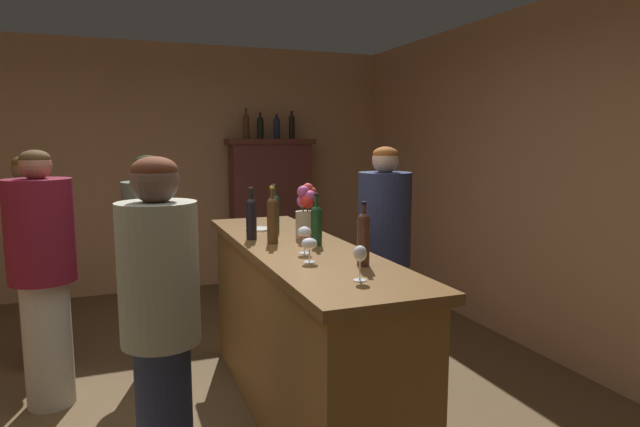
# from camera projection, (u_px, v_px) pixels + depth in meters

# --- Properties ---
(wall_back) EXTENTS (5.60, 0.12, 2.72)m
(wall_back) POSITION_uv_depth(u_px,v_px,m) (146.00, 169.00, 5.86)
(wall_back) COLOR tan
(wall_back) RESTS_ON ground
(wall_right) EXTENTS (0.12, 6.77, 2.72)m
(wall_right) POSITION_uv_depth(u_px,v_px,m) (594.00, 185.00, 3.72)
(wall_right) COLOR tan
(wall_right) RESTS_ON ground
(bar_counter) EXTENTS (0.61, 2.37, 1.06)m
(bar_counter) POSITION_uv_depth(u_px,v_px,m) (299.00, 332.00, 3.19)
(bar_counter) COLOR brown
(bar_counter) RESTS_ON ground
(display_cabinet) EXTENTS (0.98, 0.36, 1.69)m
(display_cabinet) POSITION_uv_depth(u_px,v_px,m) (271.00, 209.00, 6.15)
(display_cabinet) COLOR brown
(display_cabinet) RESTS_ON ground
(wine_bottle_malbec) EXTENTS (0.06, 0.06, 0.32)m
(wine_bottle_malbec) POSITION_uv_depth(u_px,v_px,m) (363.00, 237.00, 2.58)
(wine_bottle_malbec) COLOR #4C2B1E
(wine_bottle_malbec) RESTS_ON bar_counter
(wine_bottle_rose) EXTENTS (0.07, 0.07, 0.32)m
(wine_bottle_rose) POSITION_uv_depth(u_px,v_px,m) (274.00, 211.00, 3.55)
(wine_bottle_rose) COLOR #1D3F22
(wine_bottle_rose) RESTS_ON bar_counter
(wine_bottle_merlot) EXTENTS (0.07, 0.07, 0.30)m
(wine_bottle_merlot) POSITION_uv_depth(u_px,v_px,m) (316.00, 223.00, 3.10)
(wine_bottle_merlot) COLOR #153E1E
(wine_bottle_merlot) RESTS_ON bar_counter
(wine_bottle_riesling) EXTENTS (0.07, 0.07, 0.34)m
(wine_bottle_riesling) POSITION_uv_depth(u_px,v_px,m) (272.00, 218.00, 3.15)
(wine_bottle_riesling) COLOR #4E3117
(wine_bottle_riesling) RESTS_ON bar_counter
(wine_bottle_syrah) EXTENTS (0.07, 0.07, 0.32)m
(wine_bottle_syrah) POSITION_uv_depth(u_px,v_px,m) (251.00, 216.00, 3.27)
(wine_bottle_syrah) COLOR black
(wine_bottle_syrah) RESTS_ON bar_counter
(wine_glass_front) EXTENTS (0.08, 0.08, 0.12)m
(wine_glass_front) POSITION_uv_depth(u_px,v_px,m) (309.00, 244.00, 2.66)
(wine_glass_front) COLOR white
(wine_glass_front) RESTS_ON bar_counter
(wine_glass_mid) EXTENTS (0.06, 0.06, 0.16)m
(wine_glass_mid) POSITION_uv_depth(u_px,v_px,m) (360.00, 255.00, 2.31)
(wine_glass_mid) COLOR white
(wine_glass_mid) RESTS_ON bar_counter
(wine_glass_rear) EXTENTS (0.08, 0.08, 0.15)m
(wine_glass_rear) POSITION_uv_depth(u_px,v_px,m) (304.00, 234.00, 2.87)
(wine_glass_rear) COLOR white
(wine_glass_rear) RESTS_ON bar_counter
(flower_arrangement) EXTENTS (0.14, 0.14, 0.34)m
(flower_arrangement) POSITION_uv_depth(u_px,v_px,m) (307.00, 213.00, 3.32)
(flower_arrangement) COLOR tan
(flower_arrangement) RESTS_ON bar_counter
(cheese_plate) EXTENTS (0.17, 0.17, 0.01)m
(cheese_plate) POSITION_uv_depth(u_px,v_px,m) (258.00, 229.00, 3.64)
(cheese_plate) COLOR white
(cheese_plate) RESTS_ON bar_counter
(display_bottle_left) EXTENTS (0.07, 0.07, 0.34)m
(display_bottle_left) POSITION_uv_depth(u_px,v_px,m) (246.00, 125.00, 5.93)
(display_bottle_left) COLOR #4C351B
(display_bottle_left) RESTS_ON display_cabinet
(display_bottle_midleft) EXTENTS (0.08, 0.08, 0.30)m
(display_bottle_midleft) POSITION_uv_depth(u_px,v_px,m) (260.00, 127.00, 5.98)
(display_bottle_midleft) COLOR black
(display_bottle_midleft) RESTS_ON display_cabinet
(display_bottle_center) EXTENTS (0.07, 0.07, 0.30)m
(display_bottle_center) POSITION_uv_depth(u_px,v_px,m) (277.00, 127.00, 6.05)
(display_bottle_center) COLOR #1C243F
(display_bottle_center) RESTS_ON display_cabinet
(display_bottle_midright) EXTENTS (0.07, 0.07, 0.33)m
(display_bottle_midright) POSITION_uv_depth(u_px,v_px,m) (292.00, 125.00, 6.11)
(display_bottle_midright) COLOR black
(display_bottle_midright) RESTS_ON display_cabinet
(patron_by_cabinet) EXTENTS (0.40, 0.40, 1.61)m
(patron_by_cabinet) POSITION_uv_depth(u_px,v_px,m) (43.00, 270.00, 3.29)
(patron_by_cabinet) COLOR #B1AC9C
(patron_by_cabinet) RESTS_ON ground
(patron_in_grey) EXTENTS (0.34, 0.34, 1.60)m
(patron_in_grey) POSITION_uv_depth(u_px,v_px,m) (161.00, 321.00, 2.33)
(patron_in_grey) COLOR #252E50
(patron_in_grey) RESTS_ON ground
(patron_redhead) EXTENTS (0.36, 0.36, 1.57)m
(patron_redhead) POSITION_uv_depth(u_px,v_px,m) (152.00, 258.00, 3.73)
(patron_redhead) COLOR #2C3229
(patron_redhead) RESTS_ON ground
(patron_near_entrance) EXTENTS (0.32, 0.32, 1.57)m
(patron_near_entrance) POSITION_uv_depth(u_px,v_px,m) (34.00, 251.00, 3.85)
(patron_near_entrance) COLOR maroon
(patron_near_entrance) RESTS_ON ground
(bartender) EXTENTS (0.35, 0.35, 1.63)m
(bartender) POSITION_uv_depth(u_px,v_px,m) (384.00, 258.00, 3.56)
(bartender) COLOR brown
(bartender) RESTS_ON ground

